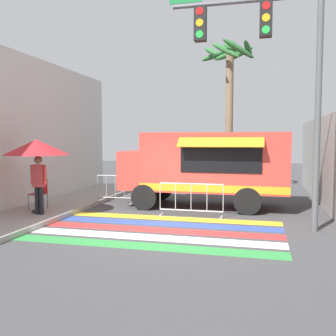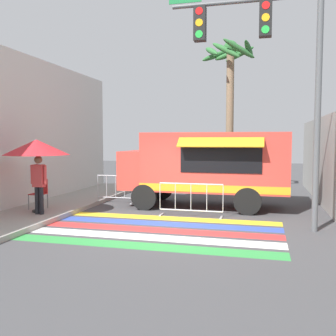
{
  "view_description": "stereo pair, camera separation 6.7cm",
  "coord_description": "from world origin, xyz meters",
  "px_view_note": "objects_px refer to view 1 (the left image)",
  "views": [
    {
      "loc": [
        2.55,
        -9.88,
        2.38
      ],
      "look_at": [
        -0.44,
        2.19,
        1.45
      ],
      "focal_mm": 40.0,
      "sensor_mm": 36.0,
      "label": 1
    },
    {
      "loc": [
        2.62,
        -9.86,
        2.38
      ],
      "look_at": [
        -0.44,
        2.19,
        1.45
      ],
      "focal_mm": 40.0,
      "sensor_mm": 36.0,
      "label": 2
    }
  ],
  "objects_px": {
    "folding_chair": "(40,191)",
    "patio_umbrella": "(36,147)",
    "traffic_signal_pole": "(269,55)",
    "barricade_side": "(115,190)",
    "barricade_front": "(191,200)",
    "vendor_person": "(39,181)",
    "food_truck": "(203,164)",
    "palm_tree": "(229,84)"
  },
  "relations": [
    {
      "from": "food_truck",
      "to": "barricade_front",
      "type": "relative_size",
      "value": 2.85
    },
    {
      "from": "folding_chair",
      "to": "barricade_side",
      "type": "xyz_separation_m",
      "value": [
        1.65,
        2.47,
        -0.22
      ]
    },
    {
      "from": "barricade_side",
      "to": "palm_tree",
      "type": "bearing_deg",
      "value": 43.14
    },
    {
      "from": "vendor_person",
      "to": "palm_tree",
      "type": "relative_size",
      "value": 0.26
    },
    {
      "from": "patio_umbrella",
      "to": "barricade_side",
      "type": "height_order",
      "value": "patio_umbrella"
    },
    {
      "from": "traffic_signal_pole",
      "to": "patio_umbrella",
      "type": "height_order",
      "value": "traffic_signal_pole"
    },
    {
      "from": "patio_umbrella",
      "to": "folding_chair",
      "type": "xyz_separation_m",
      "value": [
        -0.3,
        0.56,
        -1.43
      ]
    },
    {
      "from": "traffic_signal_pole",
      "to": "food_truck",
      "type": "bearing_deg",
      "value": 126.67
    },
    {
      "from": "patio_umbrella",
      "to": "traffic_signal_pole",
      "type": "bearing_deg",
      "value": 0.71
    },
    {
      "from": "traffic_signal_pole",
      "to": "folding_chair",
      "type": "relative_size",
      "value": 6.72
    },
    {
      "from": "folding_chair",
      "to": "patio_umbrella",
      "type": "bearing_deg",
      "value": -52.79
    },
    {
      "from": "traffic_signal_pole",
      "to": "folding_chair",
      "type": "bearing_deg",
      "value": 176.19
    },
    {
      "from": "patio_umbrella",
      "to": "barricade_front",
      "type": "relative_size",
      "value": 1.12
    },
    {
      "from": "patio_umbrella",
      "to": "palm_tree",
      "type": "height_order",
      "value": "palm_tree"
    },
    {
      "from": "traffic_signal_pole",
      "to": "vendor_person",
      "type": "relative_size",
      "value": 3.64
    },
    {
      "from": "vendor_person",
      "to": "food_truck",
      "type": "bearing_deg",
      "value": 48.63
    },
    {
      "from": "barricade_side",
      "to": "food_truck",
      "type": "bearing_deg",
      "value": -1.25
    },
    {
      "from": "traffic_signal_pole",
      "to": "barricade_side",
      "type": "relative_size",
      "value": 4.33
    },
    {
      "from": "folding_chair",
      "to": "palm_tree",
      "type": "xyz_separation_m",
      "value": [
        5.57,
        6.15,
        4.12
      ]
    },
    {
      "from": "patio_umbrella",
      "to": "barricade_side",
      "type": "distance_m",
      "value": 3.71
    },
    {
      "from": "patio_umbrella",
      "to": "vendor_person",
      "type": "distance_m",
      "value": 1.06
    },
    {
      "from": "food_truck",
      "to": "barricade_side",
      "type": "distance_m",
      "value": 3.53
    },
    {
      "from": "folding_chair",
      "to": "barricade_front",
      "type": "distance_m",
      "value": 4.95
    },
    {
      "from": "traffic_signal_pole",
      "to": "palm_tree",
      "type": "height_order",
      "value": "palm_tree"
    },
    {
      "from": "food_truck",
      "to": "folding_chair",
      "type": "bearing_deg",
      "value": -154.45
    },
    {
      "from": "folding_chair",
      "to": "barricade_front",
      "type": "relative_size",
      "value": 0.48
    },
    {
      "from": "vendor_person",
      "to": "barricade_side",
      "type": "xyz_separation_m",
      "value": [
        1.11,
        3.32,
        -0.66
      ]
    },
    {
      "from": "food_truck",
      "to": "barricade_front",
      "type": "height_order",
      "value": "food_truck"
    },
    {
      "from": "vendor_person",
      "to": "palm_tree",
      "type": "bearing_deg",
      "value": 66.95
    },
    {
      "from": "folding_chair",
      "to": "barricade_side",
      "type": "distance_m",
      "value": 2.98
    },
    {
      "from": "vendor_person",
      "to": "barricade_side",
      "type": "relative_size",
      "value": 1.19
    },
    {
      "from": "folding_chair",
      "to": "palm_tree",
      "type": "height_order",
      "value": "palm_tree"
    },
    {
      "from": "folding_chair",
      "to": "barricade_front",
      "type": "bearing_deg",
      "value": 16.25
    },
    {
      "from": "vendor_person",
      "to": "traffic_signal_pole",
      "type": "bearing_deg",
      "value": 15.91
    },
    {
      "from": "barricade_side",
      "to": "traffic_signal_pole",
      "type": "bearing_deg",
      "value": -28.15
    },
    {
      "from": "barricade_front",
      "to": "palm_tree",
      "type": "xyz_separation_m",
      "value": [
        0.66,
        5.55,
        4.33
      ]
    },
    {
      "from": "patio_umbrella",
      "to": "barricade_front",
      "type": "distance_m",
      "value": 5.03
    },
    {
      "from": "barricade_side",
      "to": "palm_tree",
      "type": "distance_m",
      "value": 6.92
    },
    {
      "from": "barricade_front",
      "to": "patio_umbrella",
      "type": "bearing_deg",
      "value": -165.84
    },
    {
      "from": "traffic_signal_pole",
      "to": "barricade_front",
      "type": "xyz_separation_m",
      "value": [
        -2.24,
        1.08,
        -4.07
      ]
    },
    {
      "from": "barricade_front",
      "to": "vendor_person",
      "type": "bearing_deg",
      "value": -161.64
    },
    {
      "from": "barricade_side",
      "to": "folding_chair",
      "type": "bearing_deg",
      "value": -123.66
    }
  ]
}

